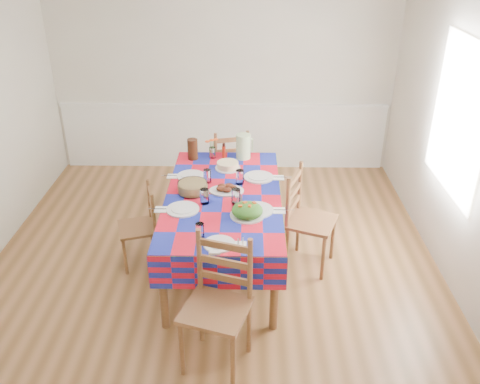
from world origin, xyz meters
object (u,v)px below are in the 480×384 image
green_pitcher (243,146)px  chair_right (307,220)px  chair_near (218,306)px  tea_pitcher (193,149)px  chair_far (230,167)px  chair_left (141,227)px  meat_platter (226,189)px  dining_table (223,203)px

green_pitcher → chair_right: bearing=-53.2°
chair_near → tea_pitcher: bearing=118.1°
chair_right → chair_far: bearing=54.2°
chair_near → chair_left: size_ratio=1.27×
meat_platter → tea_pitcher: 0.86m
tea_pitcher → chair_right: 1.48m
green_pitcher → chair_far: green_pitcher is taller
meat_platter → chair_left: 0.93m
green_pitcher → chair_near: (-0.16, -2.13, -0.40)m
meat_platter → tea_pitcher: (-0.40, 0.76, 0.09)m
chair_near → chair_left: (-0.83, 1.28, -0.11)m
tea_pitcher → chair_right: (1.18, -0.81, -0.40)m
dining_table → chair_left: chair_left is taller
chair_near → chair_far: chair_near is taller
dining_table → meat_platter: meat_platter is taller
green_pitcher → chair_left: bearing=-139.5°
green_pitcher → tea_pitcher: (-0.55, -0.03, -0.02)m
tea_pitcher → chair_far: bearing=49.9°
tea_pitcher → chair_near: bearing=-79.7°
chair_right → meat_platter: bearing=108.4°
chair_left → meat_platter: bearing=76.2°
chair_left → chair_right: chair_right is taller
tea_pitcher → chair_left: 1.05m
meat_platter → chair_far: 1.26m
meat_platter → green_pitcher: size_ratio=1.23×
chair_near → green_pitcher: bearing=103.4°
meat_platter → chair_left: (-0.84, -0.05, -0.40)m
dining_table → meat_platter: size_ratio=6.09×
tea_pitcher → chair_far: size_ratio=0.23×
chair_left → chair_near: bearing=15.6°
chair_near → dining_table: bearing=108.5°
tea_pitcher → chair_far: (0.38, 0.45, -0.42)m
meat_platter → chair_near: bearing=-90.5°
meat_platter → chair_near: chair_near is taller
chair_left → chair_far: bearing=129.5°
chair_near → meat_platter: bearing=107.3°
chair_far → chair_left: (-0.83, -1.26, -0.07)m
dining_table → chair_near: (0.01, -1.27, -0.18)m
dining_table → chair_left: bearing=179.2°
dining_table → chair_right: 0.83m
green_pitcher → chair_left: green_pitcher is taller
tea_pitcher → chair_left: size_ratio=0.27×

